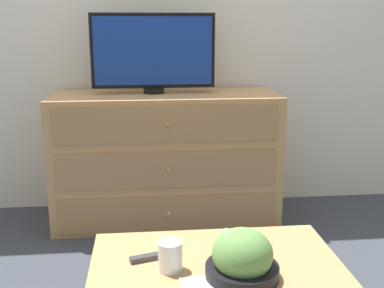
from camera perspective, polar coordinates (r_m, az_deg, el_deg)
name	(u,v)px	position (r m, az deg, el deg)	size (l,w,h in m)	color
ground_plane	(154,202)	(3.29, -4.57, -6.90)	(12.00, 12.00, 0.00)	#383D47
wall_back	(149,2)	(3.10, -5.07, 16.37)	(12.00, 0.05, 2.60)	silver
dresser	(166,158)	(2.90, -3.13, -1.65)	(1.32, 0.51, 0.78)	tan
tv	(153,52)	(2.83, -4.63, 10.81)	(0.72, 0.12, 0.46)	black
coffee_table	(217,279)	(1.69, 2.97, -15.74)	(0.85, 0.59, 0.38)	tan
takeout_bowl	(242,259)	(1.57, 5.99, -13.36)	(0.24, 0.24, 0.16)	black
drink_cup	(170,258)	(1.62, -2.60, -13.31)	(0.08, 0.08, 0.10)	#9E6638
napkin	(204,287)	(1.54, 1.39, -16.62)	(0.14, 0.14, 0.00)	silver
remote_control	(153,256)	(1.71, -4.59, -13.13)	(0.17, 0.08, 0.02)	#38383D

